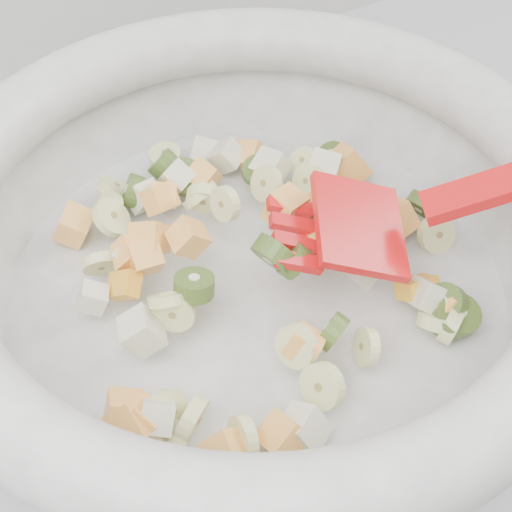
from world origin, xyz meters
TOP-DOWN VIEW (x-y plane):
  - mixing_bowl at (0.05, 1.44)m, footprint 0.51×0.42m

SIDE VIEW (x-z plane):
  - mixing_bowl at x=0.05m, z-range 0.88..1.05m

